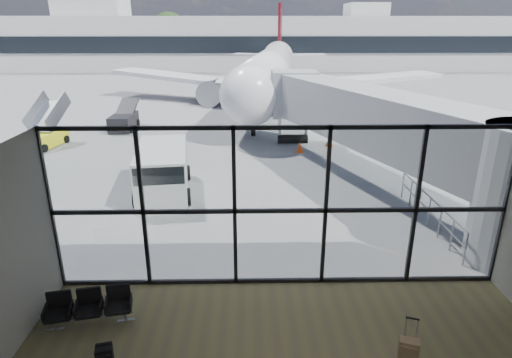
{
  "coord_description": "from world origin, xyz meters",
  "views": [
    {
      "loc": [
        -0.84,
        -10.3,
        6.83
      ],
      "look_at": [
        -0.58,
        3.0,
        2.01
      ],
      "focal_mm": 30.0,
      "sensor_mm": 36.0,
      "label": 1
    }
  ],
  "objects_px": {
    "suitcase": "(408,352)",
    "mobile_stairs": "(43,137)",
    "service_van": "(163,171)",
    "belt_loader": "(124,120)",
    "seating_row": "(89,305)",
    "backpack": "(105,357)",
    "airliner": "(270,70)"
  },
  "relations": [
    {
      "from": "suitcase",
      "to": "airliner",
      "type": "relative_size",
      "value": 0.03
    },
    {
      "from": "seating_row",
      "to": "service_van",
      "type": "relative_size",
      "value": 0.41
    },
    {
      "from": "belt_loader",
      "to": "service_van",
      "type": "bearing_deg",
      "value": -68.05
    },
    {
      "from": "suitcase",
      "to": "service_van",
      "type": "height_order",
      "value": "service_van"
    },
    {
      "from": "suitcase",
      "to": "mobile_stairs",
      "type": "distance_m",
      "value": 23.54
    },
    {
      "from": "mobile_stairs",
      "to": "belt_loader",
      "type": "bearing_deg",
      "value": 62.19
    },
    {
      "from": "backpack",
      "to": "belt_loader",
      "type": "distance_m",
      "value": 22.63
    },
    {
      "from": "service_van",
      "to": "belt_loader",
      "type": "xyz_separation_m",
      "value": [
        -4.92,
        12.09,
        -0.41
      ]
    },
    {
      "from": "backpack",
      "to": "service_van",
      "type": "relative_size",
      "value": 0.11
    },
    {
      "from": "seating_row",
      "to": "mobile_stairs",
      "type": "distance_m",
      "value": 18.2
    },
    {
      "from": "seating_row",
      "to": "service_van",
      "type": "xyz_separation_m",
      "value": [
        0.24,
        8.42,
        0.53
      ]
    },
    {
      "from": "seating_row",
      "to": "belt_loader",
      "type": "height_order",
      "value": "belt_loader"
    },
    {
      "from": "suitcase",
      "to": "service_van",
      "type": "relative_size",
      "value": 0.23
    },
    {
      "from": "suitcase",
      "to": "airliner",
      "type": "height_order",
      "value": "airliner"
    },
    {
      "from": "belt_loader",
      "to": "mobile_stairs",
      "type": "height_order",
      "value": "mobile_stairs"
    },
    {
      "from": "seating_row",
      "to": "service_van",
      "type": "distance_m",
      "value": 8.44
    },
    {
      "from": "seating_row",
      "to": "backpack",
      "type": "bearing_deg",
      "value": -72.53
    },
    {
      "from": "service_van",
      "to": "mobile_stairs",
      "type": "xyz_separation_m",
      "value": [
        -8.54,
        7.78,
        -0.44
      ]
    },
    {
      "from": "seating_row",
      "to": "mobile_stairs",
      "type": "xyz_separation_m",
      "value": [
        -8.3,
        16.2,
        0.09
      ]
    },
    {
      "from": "belt_loader",
      "to": "mobile_stairs",
      "type": "distance_m",
      "value": 5.62
    },
    {
      "from": "seating_row",
      "to": "suitcase",
      "type": "xyz_separation_m",
      "value": [
        7.18,
        -1.53,
        -0.16
      ]
    },
    {
      "from": "backpack",
      "to": "mobile_stairs",
      "type": "xyz_separation_m",
      "value": [
        -9.09,
        17.66,
        0.33
      ]
    },
    {
      "from": "seating_row",
      "to": "airliner",
      "type": "distance_m",
      "value": 32.77
    },
    {
      "from": "airliner",
      "to": "suitcase",
      "type": "bearing_deg",
      "value": -80.63
    },
    {
      "from": "service_van",
      "to": "mobile_stairs",
      "type": "distance_m",
      "value": 11.56
    },
    {
      "from": "suitcase",
      "to": "service_van",
      "type": "xyz_separation_m",
      "value": [
        -6.95,
        9.94,
        0.69
      ]
    },
    {
      "from": "backpack",
      "to": "service_van",
      "type": "bearing_deg",
      "value": 80.31
    },
    {
      "from": "service_van",
      "to": "mobile_stairs",
      "type": "height_order",
      "value": "mobile_stairs"
    },
    {
      "from": "seating_row",
      "to": "backpack",
      "type": "xyz_separation_m",
      "value": [
        0.79,
        -1.46,
        -0.24
      ]
    },
    {
      "from": "seating_row",
      "to": "backpack",
      "type": "distance_m",
      "value": 1.67
    },
    {
      "from": "suitcase",
      "to": "airliner",
      "type": "xyz_separation_m",
      "value": [
        -1.24,
        33.67,
        2.5
      ]
    },
    {
      "from": "suitcase",
      "to": "service_van",
      "type": "distance_m",
      "value": 12.15
    }
  ]
}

